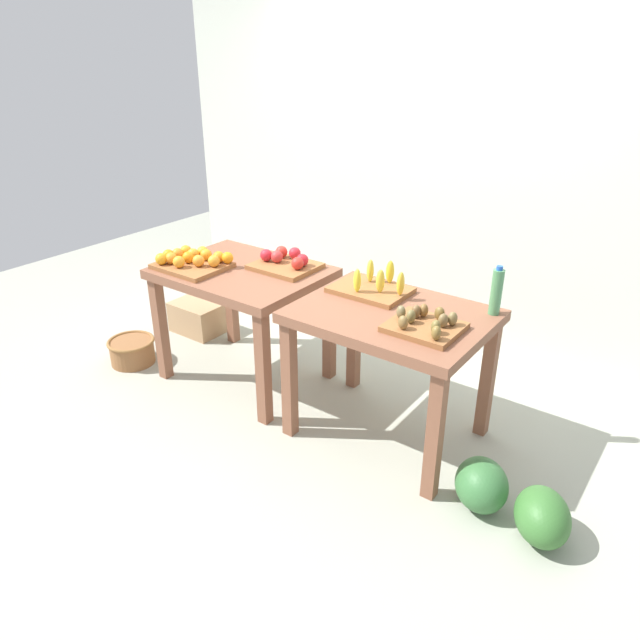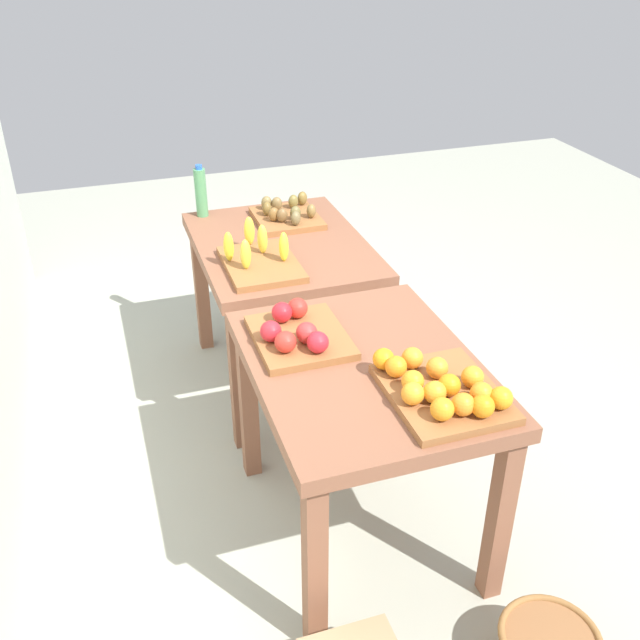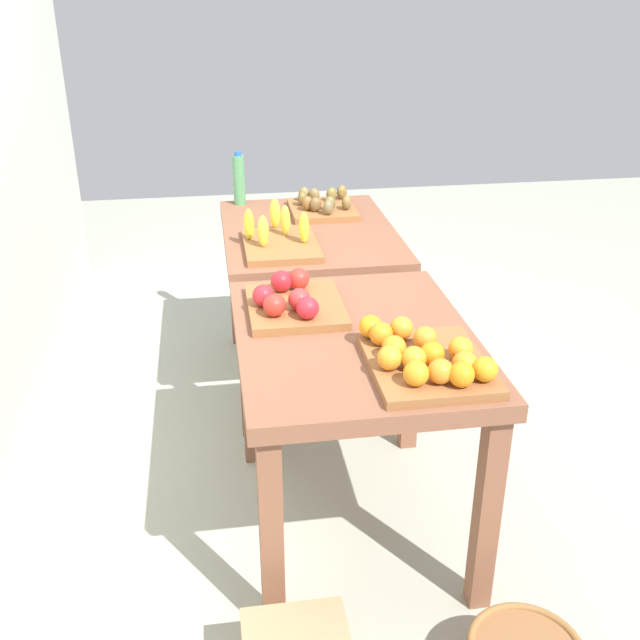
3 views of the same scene
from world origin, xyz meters
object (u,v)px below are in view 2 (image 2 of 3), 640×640
Objects in this scene: display_table_left at (364,391)px; display_table_right at (281,264)px; orange_bin at (442,388)px; banana_crate at (259,259)px; water_bottle at (201,192)px; apple_bin at (297,333)px; watermelon_pile at (289,281)px; kiwi_bin at (287,215)px.

display_table_left is 1.12m from display_table_right.
orange_bin is at bearing -150.17° from display_table_left.
display_table_left is 2.36× the size of banana_crate.
water_bottle is (0.46, 0.30, 0.25)m from display_table_right.
orange_bin is 1.91m from water_bottle.
watermelon_pile is (1.76, -0.46, -0.71)m from apple_bin.
watermelon_pile is at bearing -14.75° from apple_bin.
display_table_left is 1.38m from kiwi_bin.
apple_bin is 1.46× the size of water_bottle.
kiwi_bin is at bearing -14.16° from apple_bin.
banana_crate is 0.63× the size of watermelon_pile.
watermelon_pile is at bearing -55.14° from water_bottle.
banana_crate is 0.70m from water_bottle.
display_table_right is 1.49× the size of watermelon_pile.
apple_bin is (-0.90, 0.19, 0.16)m from display_table_right.
banana_crate reaches higher than kiwi_bin.
display_table_right is 0.32m from banana_crate.
apple_bin reaches higher than kiwi_bin.
display_table_right is at bearing -146.83° from water_bottle.
orange_bin reaches higher than kiwi_bin.
display_table_left is at bearing -169.29° from water_bottle.
apple_bin is 1.11× the size of kiwi_bin.
water_bottle is 1.06m from watermelon_pile.
display_table_right is at bearing -35.65° from banana_crate.
display_table_right is at bearing 6.56° from orange_bin.
banana_crate is (0.89, 0.16, 0.16)m from display_table_left.
display_table_left is 0.33m from apple_bin.
orange_bin is (-1.40, -0.16, 0.16)m from display_table_right.
display_table_right is 2.89× the size of kiwi_bin.
kiwi_bin is at bearing 164.15° from watermelon_pile.
banana_crate is (1.17, 0.33, -0.01)m from orange_bin.
kiwi_bin is 0.46m from water_bottle.
kiwi_bin is (0.48, -0.27, -0.00)m from banana_crate.
water_bottle is at bearing 11.08° from banana_crate.
orange_bin is 1.11× the size of apple_bin.
display_table_right is 2.36× the size of banana_crate.
water_bottle reaches higher than kiwi_bin.
banana_crate is at bearing 10.42° from display_table_left.
apple_bin is at bearing 168.23° from display_table_right.
display_table_left is at bearing 172.08° from watermelon_pile.
apple_bin reaches higher than orange_bin.
orange_bin reaches higher than watermelon_pile.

